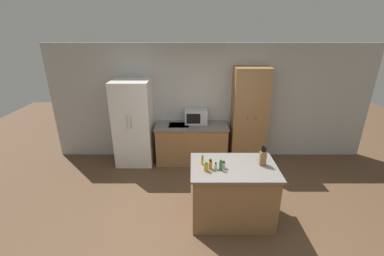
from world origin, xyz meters
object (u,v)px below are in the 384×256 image
at_px(knife_block, 264,158).
at_px(spice_bottle_orange_cap, 207,167).
at_px(spice_bottle_pale_salt, 203,160).
at_px(pantry_cabinet, 250,116).
at_px(spice_bottle_short_red, 224,165).
at_px(refrigerator, 134,123).
at_px(microwave, 197,116).
at_px(spice_bottle_tall_dark, 216,166).
at_px(spice_bottle_amber_oil, 211,165).
at_px(spice_bottle_green_herb, 221,165).

distance_m(knife_block, spice_bottle_orange_cap, 0.88).
bearing_deg(spice_bottle_orange_cap, spice_bottle_pale_salt, 104.30).
height_order(pantry_cabinet, spice_bottle_short_red, pantry_cabinet).
relative_size(spice_bottle_short_red, spice_bottle_pale_salt, 0.71).
distance_m(refrigerator, microwave, 1.38).
bearing_deg(spice_bottle_tall_dark, knife_block, 10.21).
height_order(spice_bottle_tall_dark, spice_bottle_amber_oil, spice_bottle_amber_oil).
relative_size(spice_bottle_tall_dark, spice_bottle_short_red, 0.95).
distance_m(refrigerator, spice_bottle_short_red, 2.60).
distance_m(spice_bottle_tall_dark, spice_bottle_orange_cap, 0.15).
distance_m(pantry_cabinet, knife_block, 1.92).
distance_m(spice_bottle_short_red, spice_bottle_green_herb, 0.07).
bearing_deg(knife_block, microwave, 116.33).
height_order(spice_bottle_amber_oil, spice_bottle_pale_salt, spice_bottle_pale_salt).
distance_m(microwave, spice_bottle_amber_oil, 2.11).
relative_size(microwave, spice_bottle_pale_salt, 3.15).
xyz_separation_m(spice_bottle_tall_dark, spice_bottle_orange_cap, (-0.14, -0.05, 0.02)).
bearing_deg(spice_bottle_tall_dark, microwave, 96.97).
relative_size(spice_bottle_amber_oil, spice_bottle_pale_salt, 0.99).
relative_size(pantry_cabinet, spice_bottle_green_herb, 12.69).
height_order(pantry_cabinet, knife_block, pantry_cabinet).
height_order(knife_block, spice_bottle_tall_dark, knife_block).
bearing_deg(spice_bottle_pale_salt, spice_bottle_short_red, -18.85).
bearing_deg(refrigerator, microwave, 6.24).
bearing_deg(spice_bottle_green_herb, spice_bottle_short_red, 47.56).
relative_size(refrigerator, spice_bottle_orange_cap, 13.30).
relative_size(knife_block, spice_bottle_tall_dark, 3.03).
distance_m(microwave, spice_bottle_tall_dark, 2.13).
height_order(refrigerator, microwave, refrigerator).
distance_m(spice_bottle_tall_dark, spice_bottle_short_red, 0.12).
relative_size(refrigerator, microwave, 3.77).
xyz_separation_m(spice_bottle_amber_oil, spice_bottle_green_herb, (0.15, -0.03, 0.01)).
relative_size(knife_block, spice_bottle_pale_salt, 2.05).
bearing_deg(spice_bottle_tall_dark, spice_bottle_green_herb, -18.32).
xyz_separation_m(spice_bottle_short_red, spice_bottle_orange_cap, (-0.26, -0.08, 0.01)).
bearing_deg(pantry_cabinet, knife_block, -95.44).
bearing_deg(pantry_cabinet, spice_bottle_amber_oil, -115.73).
relative_size(knife_block, spice_bottle_short_red, 2.88).
bearing_deg(knife_block, spice_bottle_tall_dark, -169.79).
relative_size(pantry_cabinet, spice_bottle_short_red, 18.95).
xyz_separation_m(refrigerator, microwave, (1.37, 0.15, 0.11)).
xyz_separation_m(microwave, spice_bottle_pale_salt, (0.07, -1.98, -0.03)).
relative_size(pantry_cabinet, spice_bottle_pale_salt, 13.50).
bearing_deg(spice_bottle_pale_salt, knife_block, -0.16).
distance_m(microwave, spice_bottle_green_herb, 2.16).
height_order(refrigerator, spice_bottle_short_red, refrigerator).
distance_m(spice_bottle_short_red, spice_bottle_orange_cap, 0.27).
xyz_separation_m(spice_bottle_amber_oil, spice_bottle_pale_salt, (-0.11, 0.13, 0.00)).
bearing_deg(spice_bottle_pale_salt, spice_bottle_green_herb, -30.96).
relative_size(knife_block, spice_bottle_green_herb, 1.93).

